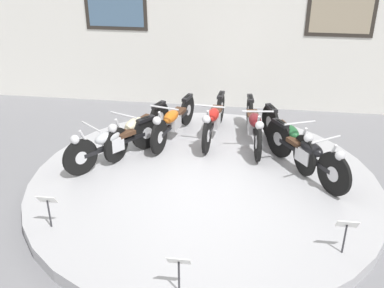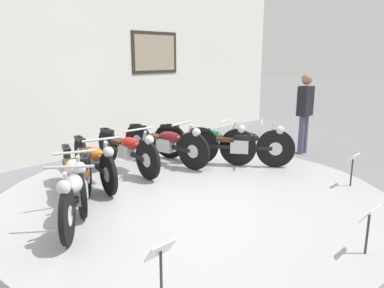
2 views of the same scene
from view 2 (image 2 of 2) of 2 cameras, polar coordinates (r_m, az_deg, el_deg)
ground_plane at (r=5.56m, az=0.17°, el=-9.32°), size 60.00×60.00×0.00m
display_platform at (r=5.53m, az=0.17°, el=-8.40°), size 5.57×5.57×0.19m
back_wall at (r=8.22m, az=-19.35°, el=11.68°), size 14.00×0.22×4.01m
motorcycle_silver at (r=4.75m, az=-17.08°, el=-6.59°), size 1.26×1.58×0.79m
motorcycle_cream at (r=5.38m, az=-17.59°, el=-4.31°), size 0.78×1.85×0.78m
motorcycle_orange at (r=6.01m, az=-14.73°, el=-2.29°), size 0.61×1.92×0.78m
motorcycle_red at (r=6.53m, az=-9.83°, el=-0.71°), size 0.54×1.99×0.80m
motorcycle_maroon at (r=6.86m, az=-3.99°, el=0.22°), size 0.54×2.01×0.81m
motorcycle_green at (r=6.96m, az=1.93°, el=0.46°), size 0.83×1.89×0.81m
motorcycle_black at (r=6.78m, az=7.26°, el=0.04°), size 1.20×1.70×0.82m
info_placard_front_left at (r=3.15m, az=-4.79°, el=-16.88°), size 0.26×0.11×0.51m
info_placard_front_centre at (r=4.16m, az=25.36°, el=-10.39°), size 0.26×0.11×0.51m
info_placard_front_right at (r=6.16m, az=23.27°, el=-2.65°), size 0.26×0.11×0.51m
visitor_standing at (r=8.59m, az=16.82°, el=5.16°), size 0.36×0.23×1.76m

